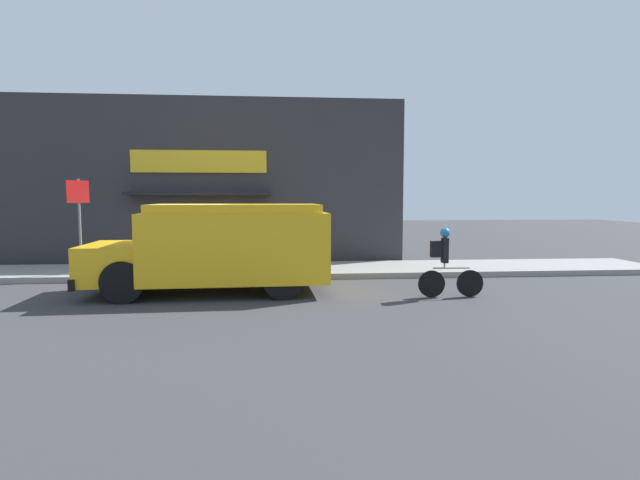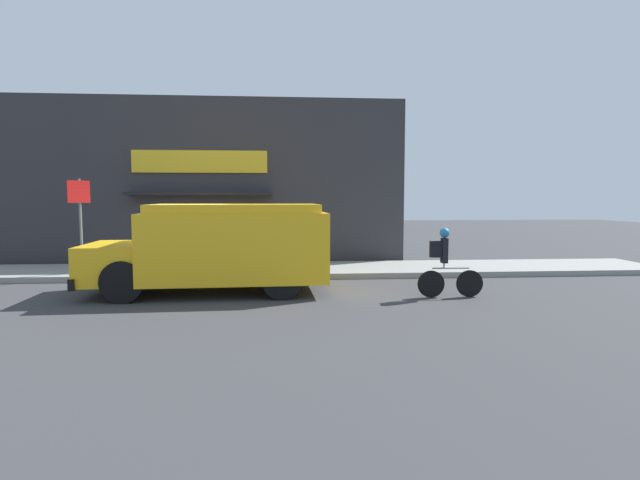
# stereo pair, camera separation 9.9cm
# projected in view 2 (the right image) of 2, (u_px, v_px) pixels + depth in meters

# --- Properties ---
(ground_plane) EXTENTS (70.00, 70.00, 0.00)m
(ground_plane) POSITION_uv_depth(u_px,v_px,m) (182.00, 281.00, 13.26)
(ground_plane) COLOR #38383A
(sidewalk) EXTENTS (28.00, 2.66, 0.16)m
(sidewalk) POSITION_uv_depth(u_px,v_px,m) (191.00, 271.00, 14.57)
(sidewalk) COLOR gray
(sidewalk) RESTS_ON ground_plane
(storefront) EXTENTS (13.43, 0.86, 5.44)m
(storefront) POSITION_uv_depth(u_px,v_px,m) (198.00, 182.00, 16.01)
(storefront) COLOR #2D2D33
(storefront) RESTS_ON ground_plane
(school_bus) EXTENTS (5.53, 2.77, 2.07)m
(school_bus) POSITION_uv_depth(u_px,v_px,m) (220.00, 246.00, 11.63)
(school_bus) COLOR yellow
(school_bus) RESTS_ON ground_plane
(cyclist) EXTENTS (1.49, 0.22, 1.56)m
(cyclist) POSITION_uv_depth(u_px,v_px,m) (445.00, 262.00, 11.08)
(cyclist) COLOR black
(cyclist) RESTS_ON ground_plane
(stop_sign_post) EXTENTS (0.45, 0.45, 2.57)m
(stop_sign_post) POSITION_uv_depth(u_px,v_px,m) (80.00, 210.00, 13.51)
(stop_sign_post) COLOR slate
(stop_sign_post) RESTS_ON sidewalk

